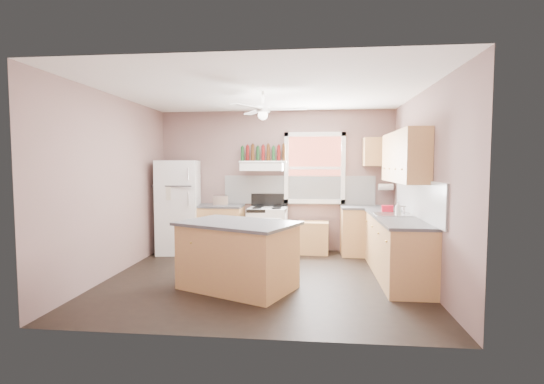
# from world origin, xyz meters

# --- Properties ---
(floor) EXTENTS (4.50, 4.50, 0.00)m
(floor) POSITION_xyz_m (0.00, 0.00, 0.00)
(floor) COLOR black
(floor) RESTS_ON ground
(ceiling) EXTENTS (4.50, 4.50, 0.00)m
(ceiling) POSITION_xyz_m (0.00, 0.00, 2.70)
(ceiling) COLOR white
(ceiling) RESTS_ON ground
(wall_back) EXTENTS (4.50, 0.05, 2.70)m
(wall_back) POSITION_xyz_m (0.00, 2.02, 1.35)
(wall_back) COLOR #755954
(wall_back) RESTS_ON ground
(wall_right) EXTENTS (0.05, 4.00, 2.70)m
(wall_right) POSITION_xyz_m (2.27, 0.00, 1.35)
(wall_right) COLOR #755954
(wall_right) RESTS_ON ground
(wall_left) EXTENTS (0.05, 4.00, 2.70)m
(wall_left) POSITION_xyz_m (-2.27, 0.00, 1.35)
(wall_left) COLOR #755954
(wall_left) RESTS_ON ground
(backsplash_back) EXTENTS (2.90, 0.03, 0.55)m
(backsplash_back) POSITION_xyz_m (0.45, 1.99, 1.18)
(backsplash_back) COLOR white
(backsplash_back) RESTS_ON wall_back
(backsplash_right) EXTENTS (0.03, 2.60, 0.55)m
(backsplash_right) POSITION_xyz_m (2.23, 0.30, 1.18)
(backsplash_right) COLOR white
(backsplash_right) RESTS_ON wall_right
(window_view) EXTENTS (1.00, 0.02, 1.20)m
(window_view) POSITION_xyz_m (0.75, 1.98, 1.60)
(window_view) COLOR brown
(window_view) RESTS_ON wall_back
(window_frame) EXTENTS (1.16, 0.07, 1.36)m
(window_frame) POSITION_xyz_m (0.75, 1.96, 1.60)
(window_frame) COLOR white
(window_frame) RESTS_ON wall_back
(refrigerator) EXTENTS (0.83, 0.81, 1.74)m
(refrigerator) POSITION_xyz_m (-1.80, 1.56, 0.87)
(refrigerator) COLOR white
(refrigerator) RESTS_ON floor
(base_cabinet_left) EXTENTS (0.90, 0.60, 0.86)m
(base_cabinet_left) POSITION_xyz_m (-1.06, 1.70, 0.43)
(base_cabinet_left) COLOR tan
(base_cabinet_left) RESTS_ON floor
(counter_left) EXTENTS (0.92, 0.62, 0.04)m
(counter_left) POSITION_xyz_m (-1.06, 1.70, 0.88)
(counter_left) COLOR #404042
(counter_left) RESTS_ON base_cabinet_left
(toaster) EXTENTS (0.31, 0.21, 0.18)m
(toaster) POSITION_xyz_m (-1.01, 1.61, 0.99)
(toaster) COLOR silver
(toaster) RESTS_ON counter_left
(stove) EXTENTS (0.72, 0.66, 0.86)m
(stove) POSITION_xyz_m (-0.12, 1.65, 0.43)
(stove) COLOR white
(stove) RESTS_ON floor
(range_hood) EXTENTS (0.78, 0.50, 0.14)m
(range_hood) POSITION_xyz_m (-0.23, 1.75, 1.62)
(range_hood) COLOR white
(range_hood) RESTS_ON wall_back
(bottle_shelf) EXTENTS (0.90, 0.26, 0.03)m
(bottle_shelf) POSITION_xyz_m (-0.23, 1.87, 1.72)
(bottle_shelf) COLOR white
(bottle_shelf) RESTS_ON range_hood
(cart) EXTENTS (0.58, 0.40, 0.57)m
(cart) POSITION_xyz_m (0.73, 1.70, 0.28)
(cart) COLOR tan
(cart) RESTS_ON floor
(base_cabinet_corner) EXTENTS (1.00, 0.60, 0.86)m
(base_cabinet_corner) POSITION_xyz_m (1.75, 1.70, 0.43)
(base_cabinet_corner) COLOR tan
(base_cabinet_corner) RESTS_ON floor
(base_cabinet_right) EXTENTS (0.60, 2.20, 0.86)m
(base_cabinet_right) POSITION_xyz_m (1.95, 0.30, 0.43)
(base_cabinet_right) COLOR tan
(base_cabinet_right) RESTS_ON floor
(counter_corner) EXTENTS (1.02, 0.62, 0.04)m
(counter_corner) POSITION_xyz_m (1.75, 1.70, 0.88)
(counter_corner) COLOR #404042
(counter_corner) RESTS_ON base_cabinet_corner
(counter_right) EXTENTS (0.62, 2.22, 0.04)m
(counter_right) POSITION_xyz_m (1.94, 0.30, 0.88)
(counter_right) COLOR #404042
(counter_right) RESTS_ON base_cabinet_right
(sink) EXTENTS (0.55, 0.45, 0.03)m
(sink) POSITION_xyz_m (1.94, 0.50, 0.90)
(sink) COLOR silver
(sink) RESTS_ON counter_right
(faucet) EXTENTS (0.03, 0.03, 0.14)m
(faucet) POSITION_xyz_m (2.10, 0.50, 0.97)
(faucet) COLOR silver
(faucet) RESTS_ON sink
(upper_cabinet_right) EXTENTS (0.33, 1.80, 0.76)m
(upper_cabinet_right) POSITION_xyz_m (2.08, 0.50, 1.78)
(upper_cabinet_right) COLOR tan
(upper_cabinet_right) RESTS_ON wall_right
(upper_cabinet_corner) EXTENTS (0.60, 0.33, 0.52)m
(upper_cabinet_corner) POSITION_xyz_m (1.95, 1.83, 1.90)
(upper_cabinet_corner) COLOR tan
(upper_cabinet_corner) RESTS_ON wall_back
(paper_towel) EXTENTS (0.26, 0.12, 0.12)m
(paper_towel) POSITION_xyz_m (2.07, 1.86, 1.25)
(paper_towel) COLOR white
(paper_towel) RESTS_ON wall_back
(island) EXTENTS (1.66, 1.40, 0.86)m
(island) POSITION_xyz_m (-0.28, -0.48, 0.43)
(island) COLOR tan
(island) RESTS_ON floor
(island_top) EXTENTS (1.77, 1.51, 0.04)m
(island_top) POSITION_xyz_m (-0.28, -0.48, 0.88)
(island_top) COLOR #404042
(island_top) RESTS_ON island
(ceiling_fan_hub) EXTENTS (0.20, 0.20, 0.08)m
(ceiling_fan_hub) POSITION_xyz_m (0.00, 0.00, 2.45)
(ceiling_fan_hub) COLOR white
(ceiling_fan_hub) RESTS_ON ceiling
(soap_bottle) EXTENTS (0.11, 0.11, 0.23)m
(soap_bottle) POSITION_xyz_m (1.97, 0.32, 1.01)
(soap_bottle) COLOR silver
(soap_bottle) RESTS_ON counter_right
(red_caddy) EXTENTS (0.19, 0.14, 0.10)m
(red_caddy) POSITION_xyz_m (1.93, 0.93, 0.95)
(red_caddy) COLOR red
(red_caddy) RESTS_ON counter_right
(wine_bottles) EXTENTS (0.86, 0.06, 0.31)m
(wine_bottles) POSITION_xyz_m (-0.23, 1.87, 1.88)
(wine_bottles) COLOR #143819
(wine_bottles) RESTS_ON bottle_shelf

